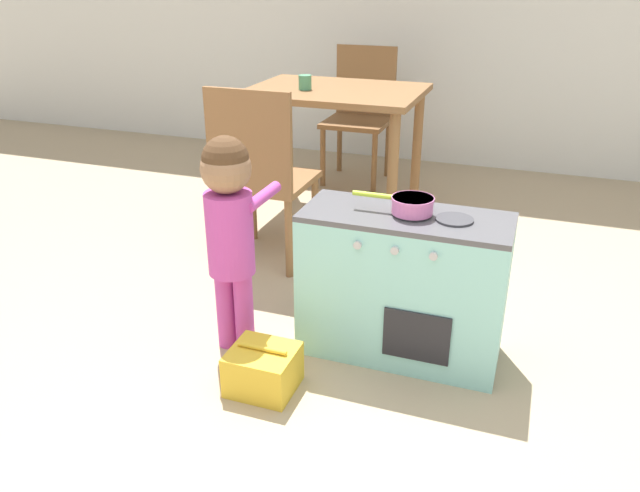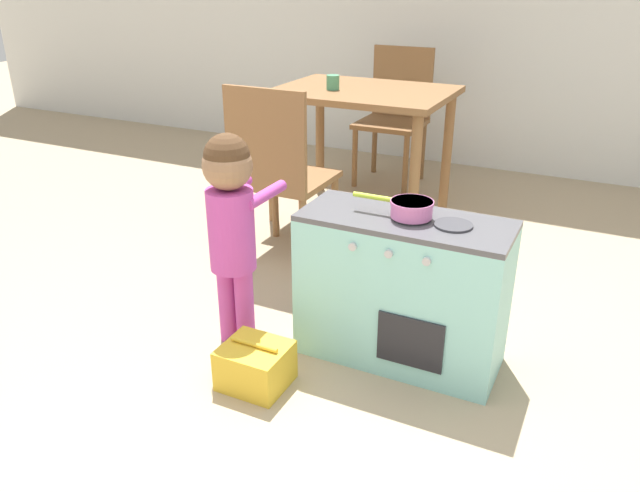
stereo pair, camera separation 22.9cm
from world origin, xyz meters
name	(u,v)px [view 2 (the right image)]	position (x,y,z in m)	size (l,w,h in m)	color
play_kitchen	(402,290)	(0.21, 0.87, 0.28)	(0.74, 0.32, 0.58)	#8CD1CC
toy_pot	(411,207)	(0.22, 0.87, 0.61)	(0.29, 0.15, 0.06)	pink
child_figure	(231,211)	(-0.40, 0.69, 0.55)	(0.20, 0.34, 0.84)	#BC429E
toy_basket	(255,365)	(-0.19, 0.48, 0.08)	(0.23, 0.21, 0.17)	gold
dining_table	(363,110)	(-0.50, 2.18, 0.63)	(0.96, 0.73, 0.74)	brown
dining_chair_near	(279,172)	(-0.61, 1.42, 0.47)	(0.42, 0.42, 0.88)	brown
dining_chair_far	(395,113)	(-0.56, 2.90, 0.47)	(0.42, 0.42, 0.88)	brown
cup_on_table	(333,82)	(-0.65, 2.09, 0.78)	(0.07, 0.07, 0.08)	#478E66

